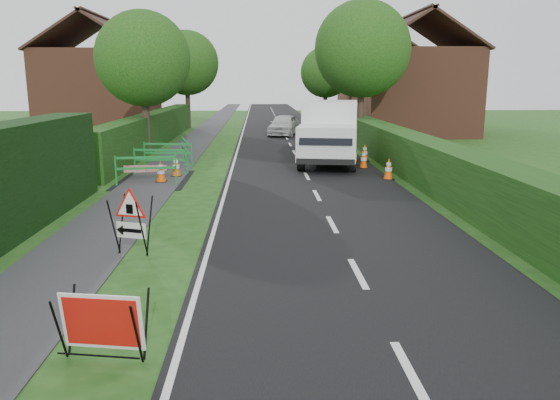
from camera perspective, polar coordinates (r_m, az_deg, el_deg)
name	(u,v)px	position (r m, az deg, el deg)	size (l,w,h in m)	color
ground	(216,298)	(9.05, -6.69, -10.10)	(120.00, 120.00, 0.00)	#1C4513
road_surface	(280,126)	(43.52, 0.05, 7.70)	(6.00, 90.00, 0.02)	black
footpath	(211,127)	(43.64, -7.25, 7.62)	(2.00, 90.00, 0.02)	#2D2D30
hedge_west_far	(155,145)	(31.07, -12.95, 5.57)	(1.00, 24.00, 1.80)	#14380F
hedge_east	(386,159)	(25.27, 11.00, 4.20)	(1.20, 50.00, 1.50)	#14380F
house_west	(100,90)	(39.82, -18.25, 10.85)	(7.50, 7.40, 7.88)	brown
house_east_a	(413,90)	(37.79, 13.75, 11.07)	(7.50, 7.40, 7.88)	brown
house_east_b	(381,88)	(51.61, 10.53, 11.42)	(7.50, 7.40, 7.88)	brown
tree_nw	(143,59)	(26.90, -14.12, 14.11)	(4.40, 4.40, 6.70)	#2D2116
tree_ne	(362,49)	(30.93, 8.60, 15.32)	(5.20, 5.20, 7.79)	#2D2116
tree_fw	(186,63)	(42.71, -9.75, 13.92)	(4.80, 4.80, 7.24)	#2D2116
tree_fe	(326,72)	(46.71, 4.81, 13.14)	(4.20, 4.20, 6.33)	#2D2116
red_rect_sign	(102,323)	(7.25, -18.11, -12.14)	(1.12, 0.79, 0.88)	black
triangle_sign	(129,216)	(11.25, -15.52, -1.64)	(1.02, 1.02, 1.17)	black
works_van	(330,131)	(23.30, 5.21, 7.15)	(3.20, 6.04, 2.62)	silver
traffic_cone_0	(389,169)	(19.92, 11.28, 3.22)	(0.38, 0.38, 0.79)	black
traffic_cone_1	(364,159)	(22.41, 8.73, 4.29)	(0.38, 0.38, 0.79)	black
traffic_cone_2	(365,153)	(24.40, 8.84, 4.93)	(0.38, 0.38, 0.79)	black
traffic_cone_3	(161,171)	(19.44, -12.34, 2.95)	(0.38, 0.38, 0.79)	black
traffic_cone_4	(176,166)	(20.53, -10.82, 3.50)	(0.38, 0.38, 0.79)	black
ped_barrier_0	(146,166)	(19.18, -13.84, 3.48)	(2.09, 0.61, 1.00)	#167C2E
ped_barrier_1	(160,158)	(21.17, -12.40, 4.34)	(2.09, 0.58, 1.00)	#167C2E
ped_barrier_2	(168,151)	(23.17, -11.62, 5.03)	(2.09, 0.60, 1.00)	#167C2E
ped_barrier_3	(185,148)	(24.29, -9.91, 5.42)	(0.79, 2.09, 1.00)	#167C2E
redwhite_plank	(146,181)	(19.81, -13.85, 1.90)	(1.50, 0.04, 0.25)	red
hatchback_car	(284,125)	(36.08, 0.41, 7.86)	(1.63, 4.04, 1.38)	silver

